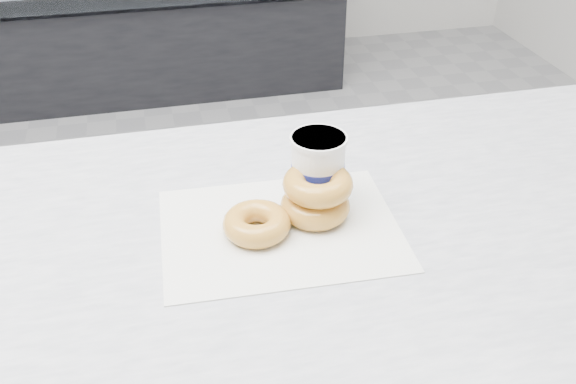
{
  "coord_description": "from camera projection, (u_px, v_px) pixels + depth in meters",
  "views": [
    {
      "loc": [
        0.17,
        -1.29,
        1.46
      ],
      "look_at": [
        0.36,
        -0.51,
        0.93
      ],
      "focal_mm": 40.0,
      "sensor_mm": 36.0,
      "label": 1
    }
  ],
  "objects": [
    {
      "name": "donut_single",
      "position": [
        257.0,
        223.0,
        0.91
      ],
      "size": [
        0.1,
        0.1,
        0.03
      ],
      "primitive_type": "torus",
      "rotation": [
        0.0,
        0.0,
        0.03
      ],
      "color": "gold",
      "rests_on": "wax_paper"
    },
    {
      "name": "donut_stack",
      "position": [
        316.0,
        195.0,
        0.93
      ],
      "size": [
        0.14,
        0.14,
        0.07
      ],
      "color": "gold",
      "rests_on": "wax_paper"
    },
    {
      "name": "wax_paper",
      "position": [
        280.0,
        229.0,
        0.92
      ],
      "size": [
        0.35,
        0.27,
        0.0
      ],
      "primitive_type": "cube",
      "rotation": [
        0.0,
        0.0,
        -0.04
      ],
      "color": "silver",
      "rests_on": "counter"
    },
    {
      "name": "coffee_cup",
      "position": [
        318.0,
        170.0,
        0.95
      ],
      "size": [
        0.1,
        0.1,
        0.11
      ],
      "rotation": [
        0.0,
        0.0,
        0.39
      ],
      "color": "white",
      "rests_on": "counter"
    },
    {
      "name": "ground",
      "position": [
        124.0,
        382.0,
        1.82
      ],
      "size": [
        5.0,
        5.0,
        0.0
      ],
      "primitive_type": "plane",
      "color": "gray",
      "rests_on": "ground"
    }
  ]
}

